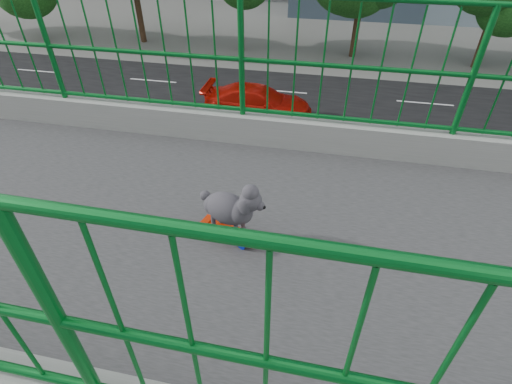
% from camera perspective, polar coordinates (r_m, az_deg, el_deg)
% --- Properties ---
extents(road, '(18.00, 90.00, 0.02)m').
position_cam_1_polar(road, '(17.77, 0.83, 7.35)').
color(road, black).
rests_on(road, ground).
extents(footbridge, '(3.00, 24.00, 7.00)m').
position_cam_1_polar(footbridge, '(5.18, -28.51, -16.17)').
color(footbridge, '#2D2D2F').
rests_on(footbridge, ground).
extents(skateboard, '(0.27, 0.49, 0.06)m').
position_cam_1_polar(skateboard, '(2.89, -4.09, -5.93)').
color(skateboard, red).
rests_on(skateboard, footbridge).
extents(poodle, '(0.31, 0.51, 0.44)m').
position_cam_1_polar(poodle, '(2.71, -3.82, -2.28)').
color(poodle, '#2D2B30').
rests_on(poodle, skateboard).
extents(car_3, '(2.22, 5.47, 1.59)m').
position_cam_1_polar(car_3, '(19.79, 0.27, 13.27)').
color(car_3, '#B01007').
rests_on(car_3, ground).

